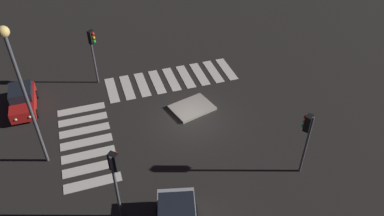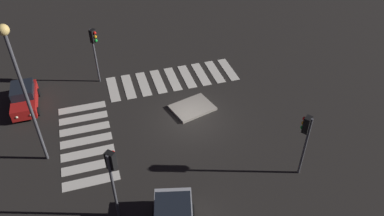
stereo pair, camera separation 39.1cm
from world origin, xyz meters
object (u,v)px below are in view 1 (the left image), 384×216
Objects in this scene: traffic_light_west at (307,130)px; traffic_light_north at (115,171)px; car_red at (23,100)px; traffic_island at (192,108)px; street_lamp at (20,79)px; traffic_light_east at (93,44)px.

traffic_light_north is at bearing 53.84° from traffic_light_west.
car_red is 0.93× the size of traffic_light_west.
street_lamp is at bearing 11.55° from traffic_island.
street_lamp is at bearing 78.37° from traffic_light_north.
street_lamp is (9.69, 1.98, 5.75)m from traffic_island.
car_red is 7.66m from street_lamp.
traffic_island is 0.80× the size of traffic_light_west.
street_lamp reaches higher than traffic_light_north.
traffic_light_north is 0.50× the size of street_lamp.
traffic_light_west is 0.46× the size of street_lamp.
traffic_light_west reaches higher than car_red.
car_red is at bearing -113.50° from traffic_light_east.
car_red is at bearing -18.24° from traffic_island.
traffic_island is 0.74× the size of traffic_light_east.
traffic_light_west is 14.95m from street_lamp.
traffic_light_west is at bearing 158.90° from street_lamp.
traffic_light_east is at bearing -42.45° from traffic_island.
car_red reaches higher than traffic_island.
street_lamp is at bearing -69.08° from traffic_light_east.
traffic_light_east is at bearing -118.94° from street_lamp.
traffic_light_north is (10.11, -0.12, 0.25)m from traffic_light_west.
street_lamp is (3.60, -5.16, 2.53)m from traffic_light_north.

